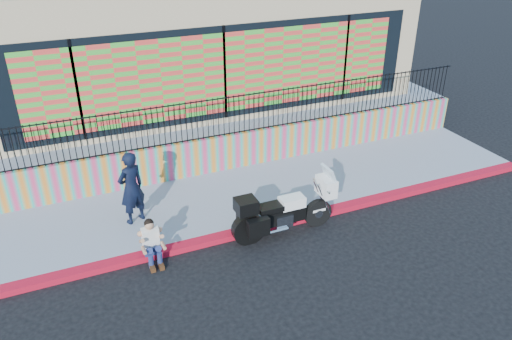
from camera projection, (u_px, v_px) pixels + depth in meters
ground at (283, 225)px, 12.81m from camera, size 90.00×90.00×0.00m
red_curb at (283, 222)px, 12.77m from camera, size 16.00×0.30×0.15m
sidewalk at (258, 192)px, 14.11m from camera, size 16.00×3.00×0.15m
mural_wall at (237, 150)px, 15.12m from camera, size 16.00×0.20×1.10m
metal_fence at (236, 115)px, 14.59m from camera, size 15.80×0.04×1.20m
elevated_platform at (189, 100)px, 19.30m from camera, size 16.00×10.00×1.25m
storefront_building at (186, 32)px, 17.91m from camera, size 14.00×8.06×4.00m
police_motorcycle at (282, 210)px, 12.13m from camera, size 2.63×0.87×1.64m
police_officer at (131, 188)px, 12.26m from camera, size 0.83×0.71×1.92m
seated_man at (153, 246)px, 11.25m from camera, size 0.54×0.71×1.06m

